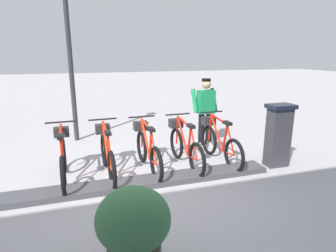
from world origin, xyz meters
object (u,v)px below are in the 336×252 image
Objects in this scene: bike_docked_1 at (184,145)px; bike_docked_2 at (147,149)px; planter_bush at (134,229)px; bike_docked_0 at (219,142)px; bike_docked_4 at (63,158)px; payment_kiosk at (278,134)px; bike_docked_3 at (107,153)px; lamp_post at (68,39)px; worker_near_rack at (205,110)px.

bike_docked_1 is 0.78m from bike_docked_2.
planter_bush is at bearing 149.63° from bike_docked_1.
bike_docked_4 is (0.00, 3.11, 0.00)m from bike_docked_0.
payment_kiosk reaches higher than bike_docked_3.
bike_docked_3 is (0.00, 1.56, 0.00)m from bike_docked_1.
lamp_post reaches higher than bike_docked_4.
lamp_post is at bearing 51.93° from payment_kiosk.
lamp_post is at bearing 40.38° from bike_docked_1.
bike_docked_2 is at bearing -16.15° from planter_bush.
bike_docked_0 is 1.00× the size of bike_docked_1.
bike_docked_1 and bike_docked_2 have the same top height.
payment_kiosk is 1.32× the size of planter_bush.
bike_docked_4 is at bearing 82.12° from payment_kiosk.
worker_near_rack is at bearing -33.80° from planter_bush.
payment_kiosk is 0.74× the size of bike_docked_4.
lamp_post is (2.50, 2.13, 2.16)m from bike_docked_1.
bike_docked_1 is 1.04× the size of worker_near_rack.
bike_docked_1 and bike_docked_4 have the same top height.
bike_docked_2 is 2.11m from worker_near_rack.
lamp_post reaches higher than bike_docked_2.
bike_docked_0 reaches higher than planter_bush.
lamp_post is (1.40, 3.08, 1.68)m from worker_near_rack.
lamp_post reaches higher than planter_bush.
bike_docked_3 is at bearing 90.00° from bike_docked_1.
bike_docked_2 is at bearing 90.00° from bike_docked_0.
lamp_post is (2.50, 1.35, 2.16)m from bike_docked_2.
bike_docked_1 reaches higher than planter_bush.
planter_bush is at bearing -179.62° from bike_docked_3.
bike_docked_2 is at bearing 77.47° from payment_kiosk.
bike_docked_4 is at bearing 90.00° from bike_docked_3.
bike_docked_3 is at bearing 90.00° from bike_docked_2.
bike_docked_1 is at bearing -90.00° from bike_docked_4.
lamp_post reaches higher than payment_kiosk.
bike_docked_1 is 1.56m from bike_docked_3.
worker_near_rack is at bearing 26.58° from payment_kiosk.
payment_kiosk is 0.77× the size of worker_near_rack.
planter_bush is at bearing 138.58° from bike_docked_0.
bike_docked_2 is at bearing 90.00° from bike_docked_1.
payment_kiosk is 2.65m from bike_docked_2.
bike_docked_0 is at bearing -130.73° from lamp_post.
bike_docked_3 reaches higher than planter_bush.
bike_docked_3 is 1.77× the size of planter_bush.
lamp_post reaches higher than worker_near_rack.
worker_near_rack is 0.42× the size of lamp_post.
bike_docked_0 is 0.43× the size of lamp_post.
bike_docked_2 is at bearing -90.00° from bike_docked_4.
bike_docked_2 is at bearing -90.00° from bike_docked_3.
payment_kiosk is at bearing -107.66° from bike_docked_1.
planter_bush is at bearing -163.14° from bike_docked_4.
bike_docked_2 is (0.00, 0.78, 0.00)m from bike_docked_1.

